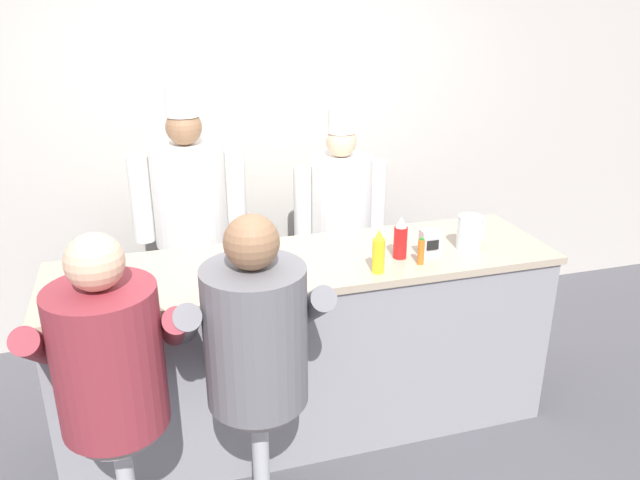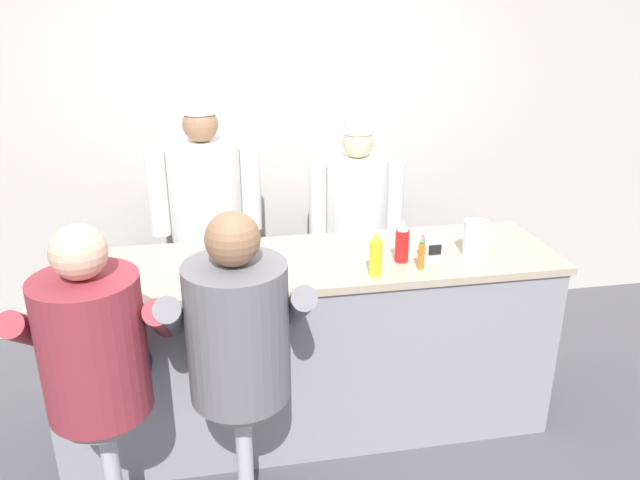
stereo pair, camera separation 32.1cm
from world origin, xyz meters
The scene contains 15 objects.
ground_plane centered at (0.00, 0.00, 0.00)m, with size 20.00×20.00×0.00m, color #4C4C51.
wall_back centered at (0.00, 1.72, 1.35)m, with size 10.00×0.06×2.70m.
diner_counter centered at (0.00, 0.36, 0.52)m, with size 2.68×0.72×1.03m.
ketchup_bottle_red centered at (0.48, 0.25, 1.14)m, with size 0.07×0.07×0.23m.
mustard_bottle_yellow centered at (0.30, 0.11, 1.14)m, with size 0.06×0.06×0.23m.
hot_sauce_bottle_orange centered at (0.55, 0.14, 1.10)m, with size 0.03×0.03×0.14m.
water_pitcher_clear centered at (0.89, 0.26, 1.13)m, with size 0.15×0.13×0.19m.
breakfast_plate centered at (-0.36, 0.12, 1.05)m, with size 0.26×0.26×0.05m.
cereal_bowl centered at (-0.41, 0.38, 1.06)m, with size 0.16×0.16×0.05m.
coffee_mug_white centered at (-1.19, 0.27, 1.07)m, with size 0.12×0.08×0.08m.
napkin_dispenser_chrome centered at (0.64, 0.23, 1.11)m, with size 0.11×0.07×0.15m.
diner_seated_maroon centered at (-0.99, -0.27, 0.97)m, with size 0.65×0.64×1.53m.
diner_seated_grey centered at (-0.41, -0.27, 0.97)m, with size 0.66×0.65×1.55m.
cook_in_whites_near centered at (-0.51, 1.27, 1.00)m, with size 0.71×0.46×1.83m.
cook_in_whites_far centered at (0.48, 1.25, 0.91)m, with size 0.65×0.42×1.66m.
Camera 2 is at (-0.48, -2.61, 2.34)m, focal length 35.00 mm.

